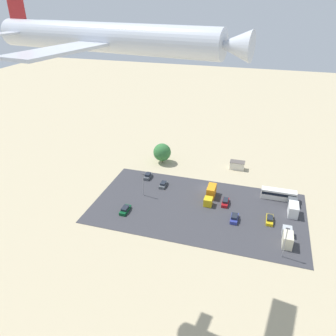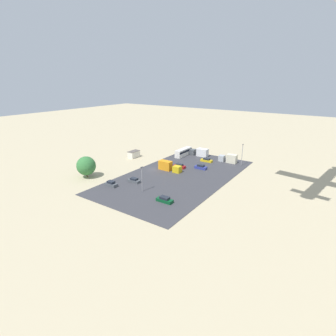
# 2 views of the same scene
# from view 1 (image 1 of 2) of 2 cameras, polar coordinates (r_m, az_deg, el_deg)

# --- Properties ---
(ground_plane) EXTENTS (400.00, 400.00, 0.00)m
(ground_plane) POSITION_cam_1_polar(r_m,az_deg,el_deg) (104.88, 6.46, -3.54)
(ground_plane) COLOR tan
(parking_lot_surface) EXTENTS (60.11, 32.51, 0.08)m
(parking_lot_surface) POSITION_cam_1_polar(r_m,az_deg,el_deg) (95.48, 5.15, -6.94)
(parking_lot_surface) COLOR #38383D
(parking_lot_surface) RESTS_ON ground
(shed_building) EXTENTS (5.15, 2.94, 2.83)m
(shed_building) POSITION_cam_1_polar(r_m,az_deg,el_deg) (117.62, 11.95, 0.49)
(shed_building) COLOR silver
(shed_building) RESTS_ON ground
(bus) EXTENTS (10.15, 2.55, 3.09)m
(bus) POSITION_cam_1_polar(r_m,az_deg,el_deg) (103.55, 18.72, -4.33)
(bus) COLOR silver
(bus) RESTS_ON ground
(parked_car_0) EXTENTS (1.92, 4.50, 1.66)m
(parked_car_0) POSITION_cam_1_polar(r_m,az_deg,el_deg) (91.75, 11.47, -8.54)
(parked_car_0) COLOR navy
(parked_car_0) RESTS_ON ground
(parked_car_1) EXTENTS (1.82, 4.76, 1.48)m
(parked_car_1) POSITION_cam_1_polar(r_m,az_deg,el_deg) (93.72, 17.28, -8.55)
(parked_car_1) COLOR gold
(parked_car_1) RESTS_ON ground
(parked_car_2) EXTENTS (1.76, 4.59, 1.59)m
(parked_car_2) POSITION_cam_1_polar(r_m,az_deg,el_deg) (97.79, 9.95, -5.86)
(parked_car_2) COLOR maroon
(parked_car_2) RESTS_ON ground
(parked_car_3) EXTENTS (1.80, 4.14, 1.66)m
(parked_car_3) POSITION_cam_1_polar(r_m,az_deg,el_deg) (109.75, -3.51, -1.40)
(parked_car_3) COLOR #4C5156
(parked_car_3) RESTS_ON ground
(parked_car_4) EXTENTS (1.83, 4.25, 1.41)m
(parked_car_4) POSITION_cam_1_polar(r_m,az_deg,el_deg) (104.96, -0.82, -2.89)
(parked_car_4) COLOR #4C5156
(parked_car_4) RESTS_ON ground
(parked_car_5) EXTENTS (1.85, 4.69, 1.50)m
(parked_car_5) POSITION_cam_1_polar(r_m,az_deg,el_deg) (94.04, -7.46, -7.21)
(parked_car_5) COLOR #0C4723
(parked_car_5) RESTS_ON ground
(parked_truck_0) EXTENTS (2.32, 7.23, 3.38)m
(parked_truck_0) POSITION_cam_1_polar(r_m,az_deg,el_deg) (87.41, 20.08, -11.30)
(parked_truck_0) COLOR #ADB2B7
(parked_truck_0) RESTS_ON ground
(parked_truck_1) EXTENTS (2.40, 8.87, 3.35)m
(parked_truck_1) POSITION_cam_1_polar(r_m,az_deg,el_deg) (99.18, 7.41, -4.52)
(parked_truck_1) COLOR gold
(parked_truck_1) RESTS_ON ground
(parked_truck_2) EXTENTS (2.57, 8.58, 3.32)m
(parked_truck_2) POSITION_cam_1_polar(r_m,az_deg,el_deg) (99.07, 20.93, -6.42)
(parked_truck_2) COLOR #4C5156
(parked_truck_2) RESTS_ON ground
(tree_near_shed) EXTENTS (6.38, 6.38, 7.26)m
(tree_near_shed) POSITION_cam_1_polar(r_m,az_deg,el_deg) (118.47, -1.03, 2.77)
(tree_near_shed) COLOR brown
(tree_near_shed) RESTS_ON ground
(light_pole_lot_centre) EXTENTS (0.90, 0.28, 8.37)m
(light_pole_lot_centre) POSITION_cam_1_polar(r_m,az_deg,el_deg) (81.09, 19.74, -11.92)
(light_pole_lot_centre) COLOR gray
(light_pole_lot_centre) RESTS_ON ground
(light_pole_lot_edge) EXTENTS (0.90, 0.28, 7.62)m
(light_pole_lot_edge) POSITION_cam_1_polar(r_m,az_deg,el_deg) (98.73, -4.33, -2.68)
(light_pole_lot_edge) COLOR gray
(light_pole_lot_edge) RESTS_ON ground
(airplane) EXTENTS (35.64, 29.50, 8.53)m
(airplane) POSITION_cam_1_polar(r_m,az_deg,el_deg) (45.33, -9.99, 21.39)
(airplane) COLOR silver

